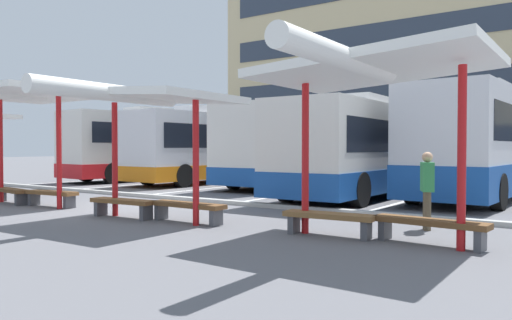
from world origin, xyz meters
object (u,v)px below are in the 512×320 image
(coach_bus_2, at_px, (308,146))
(waiting_shelter_2, at_px, (144,99))
(bench_5, at_px, (188,207))
(bench_7, at_px, (430,225))
(bench_4, at_px, (123,204))
(waiting_passenger_0, at_px, (427,185))
(waiting_shelter_3, at_px, (371,71))
(bench_6, at_px, (329,219))
(waiting_shelter_1, at_px, (18,96))
(coach_bus_3, at_px, (375,150))
(coach_bus_1, at_px, (220,148))
(bench_3, at_px, (51,195))
(bench_2, at_px, (10,192))
(coach_bus_4, at_px, (492,146))
(coach_bus_0, at_px, (172,146))

(coach_bus_2, xyz_separation_m, waiting_shelter_2, (2.57, -12.40, 1.03))
(bench_5, bearing_deg, bench_7, 5.34)
(waiting_shelter_2, xyz_separation_m, bench_4, (-0.90, 0.14, -2.45))
(bench_4, bearing_deg, bench_5, 10.28)
(bench_5, bearing_deg, waiting_shelter_2, -152.72)
(waiting_shelter_2, relative_size, bench_5, 2.26)
(bench_7, height_order, waiting_passenger_0, waiting_passenger_0)
(waiting_shelter_3, xyz_separation_m, bench_6, (-0.90, 0.20, -2.69))
(waiting_shelter_3, bearing_deg, waiting_shelter_1, -177.35)
(bench_7, bearing_deg, bench_6, -171.97)
(coach_bus_3, relative_size, waiting_shelter_1, 2.29)
(coach_bus_1, height_order, bench_3, coach_bus_1)
(bench_6, xyz_separation_m, waiting_passenger_0, (1.31, 1.83, 0.58))
(bench_2, height_order, bench_6, same)
(waiting_shelter_2, height_order, bench_7, waiting_shelter_2)
(bench_5, relative_size, waiting_shelter_3, 0.40)
(coach_bus_2, bearing_deg, bench_2, -106.32)
(coach_bus_2, height_order, bench_4, coach_bus_2)
(coach_bus_1, distance_m, coach_bus_4, 12.33)
(coach_bus_4, height_order, bench_6, coach_bus_4)
(bench_3, bearing_deg, coach_bus_2, 81.62)
(coach_bus_3, bearing_deg, waiting_shelter_1, -125.78)
(waiting_shelter_2, height_order, bench_5, waiting_shelter_2)
(bench_3, bearing_deg, waiting_passenger_0, 11.80)
(bench_3, xyz_separation_m, waiting_passenger_0, (9.93, 2.07, 0.58))
(coach_bus_2, distance_m, bench_4, 12.45)
(bench_5, bearing_deg, coach_bus_3, 84.91)
(coach_bus_4, xyz_separation_m, bench_6, (-1.07, -10.78, -1.42))
(bench_3, relative_size, bench_4, 1.01)
(coach_bus_4, xyz_separation_m, waiting_shelter_3, (-0.17, -10.98, 1.27))
(coach_bus_4, relative_size, bench_3, 6.79)
(coach_bus_0, relative_size, coach_bus_1, 1.17)
(coach_bus_3, xyz_separation_m, bench_2, (-7.85, -9.41, -1.25))
(coach_bus_4, distance_m, bench_4, 13.03)
(waiting_shelter_2, bearing_deg, coach_bus_0, 132.28)
(coach_bus_4, xyz_separation_m, bench_3, (-9.69, -11.03, -1.42))
(coach_bus_3, distance_m, bench_7, 9.82)
(coach_bus_2, xyz_separation_m, coach_bus_4, (7.93, -0.92, -0.00))
(coach_bus_0, bearing_deg, coach_bus_3, -10.45)
(coach_bus_1, xyz_separation_m, bench_5, (7.87, -10.88, -1.36))
(coach_bus_0, distance_m, waiting_shelter_2, 16.22)
(waiting_shelter_2, distance_m, bench_7, 6.63)
(coach_bus_4, relative_size, bench_4, 6.85)
(bench_2, bearing_deg, bench_7, 3.33)
(waiting_shelter_3, height_order, bench_7, waiting_shelter_3)
(coach_bus_1, xyz_separation_m, coach_bus_3, (8.69, -1.69, -0.11))
(bench_4, bearing_deg, coach_bus_0, 130.16)
(coach_bus_4, bearing_deg, waiting_shelter_1, -132.72)
(coach_bus_0, xyz_separation_m, waiting_shelter_2, (10.89, -11.98, 1.01))
(bench_3, bearing_deg, bench_5, 0.17)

